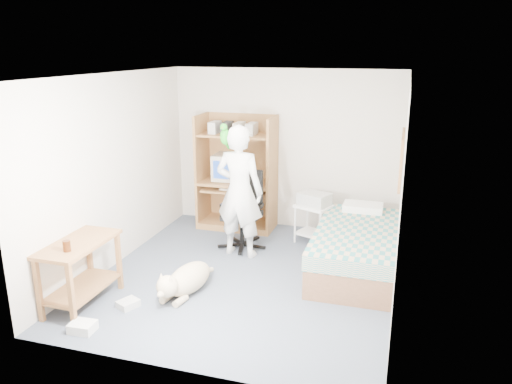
% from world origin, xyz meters
% --- Properties ---
extents(floor, '(4.00, 4.00, 0.00)m').
position_xyz_m(floor, '(0.00, 0.00, 0.00)').
color(floor, '#454D5D').
rests_on(floor, ground).
extents(wall_back, '(3.60, 0.02, 2.50)m').
position_xyz_m(wall_back, '(0.00, 2.00, 1.25)').
color(wall_back, beige).
rests_on(wall_back, floor).
extents(wall_right, '(0.02, 4.00, 2.50)m').
position_xyz_m(wall_right, '(1.80, 0.00, 1.25)').
color(wall_right, beige).
rests_on(wall_right, floor).
extents(wall_left, '(0.02, 4.00, 2.50)m').
position_xyz_m(wall_left, '(-1.80, 0.00, 1.25)').
color(wall_left, beige).
rests_on(wall_left, floor).
extents(ceiling, '(3.60, 4.00, 0.02)m').
position_xyz_m(ceiling, '(0.00, 0.00, 2.50)').
color(ceiling, white).
rests_on(ceiling, wall_back).
extents(computer_hutch, '(1.20, 0.63, 1.80)m').
position_xyz_m(computer_hutch, '(-0.70, 1.74, 0.82)').
color(computer_hutch, olive).
rests_on(computer_hutch, floor).
extents(bed, '(1.02, 2.02, 0.66)m').
position_xyz_m(bed, '(1.30, 0.62, 0.29)').
color(bed, brown).
rests_on(bed, floor).
extents(side_desk, '(0.50, 1.00, 0.75)m').
position_xyz_m(side_desk, '(-1.55, -1.20, 0.49)').
color(side_desk, brown).
rests_on(side_desk, floor).
extents(corkboard, '(0.04, 0.94, 0.66)m').
position_xyz_m(corkboard, '(1.77, 0.90, 1.45)').
color(corkboard, '#A17C48').
rests_on(corkboard, wall_right).
extents(office_chair, '(0.62, 0.62, 1.10)m').
position_xyz_m(office_chair, '(-0.35, 0.97, 0.39)').
color(office_chair, black).
rests_on(office_chair, floor).
extents(person, '(0.71, 0.50, 1.83)m').
position_xyz_m(person, '(-0.30, 0.66, 0.92)').
color(person, white).
rests_on(person, floor).
extents(parrot, '(0.13, 0.24, 0.37)m').
position_xyz_m(parrot, '(-0.50, 0.67, 1.67)').
color(parrot, '#148A1A').
rests_on(parrot, person).
extents(dog, '(0.48, 1.08, 0.41)m').
position_xyz_m(dog, '(-0.54, -0.64, 0.18)').
color(dog, '#D4B78E').
rests_on(dog, floor).
extents(printer_cart, '(0.60, 0.54, 0.59)m').
position_xyz_m(printer_cart, '(0.60, 1.38, 0.39)').
color(printer_cart, white).
rests_on(printer_cart, floor).
extents(printer, '(0.51, 0.45, 0.18)m').
position_xyz_m(printer, '(0.60, 1.38, 0.68)').
color(printer, '#A6A7A2').
rests_on(printer, printer_cart).
extents(crt_monitor, '(0.45, 0.47, 0.41)m').
position_xyz_m(crt_monitor, '(-0.86, 1.75, 0.97)').
color(crt_monitor, beige).
rests_on(crt_monitor, computer_hutch).
extents(keyboard, '(0.46, 0.20, 0.03)m').
position_xyz_m(keyboard, '(-0.70, 1.58, 0.67)').
color(keyboard, beige).
rests_on(keyboard, computer_hutch).
extents(pencil_cup, '(0.08, 0.08, 0.12)m').
position_xyz_m(pencil_cup, '(-0.31, 1.65, 0.82)').
color(pencil_cup, gold).
rests_on(pencil_cup, computer_hutch).
extents(drink_glass, '(0.08, 0.08, 0.12)m').
position_xyz_m(drink_glass, '(-1.50, -1.45, 0.81)').
color(drink_glass, '#3B1B09').
rests_on(drink_glass, side_desk).
extents(floor_box_a, '(0.26, 0.21, 0.10)m').
position_xyz_m(floor_box_a, '(-1.22, -1.70, 0.05)').
color(floor_box_a, white).
rests_on(floor_box_a, floor).
extents(floor_box_b, '(0.26, 0.27, 0.08)m').
position_xyz_m(floor_box_b, '(-1.03, -1.12, 0.04)').
color(floor_box_b, beige).
rests_on(floor_box_b, floor).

